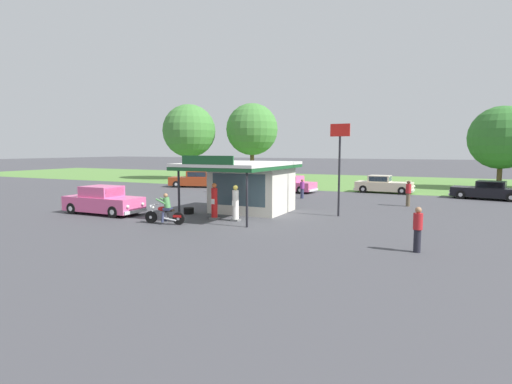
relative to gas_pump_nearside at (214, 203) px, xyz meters
name	(u,v)px	position (x,y,z in m)	size (l,w,h in m)	color
ground_plane	(245,224)	(2.19, -0.62, -0.90)	(300.00, 300.00, 0.00)	#424247
grass_verge_strip	(361,182)	(2.19, 29.38, -0.90)	(120.00, 24.00, 0.01)	#56843D
service_station_kiosk	(250,183)	(0.65, 3.05, 0.84)	(4.90, 7.25, 3.47)	beige
gas_pump_nearside	(214,203)	(0.00, 0.00, 0.00)	(0.44, 0.44, 1.97)	slate
gas_pump_offside	(236,205)	(1.30, 0.00, -0.04)	(0.44, 0.44, 1.90)	slate
motorcycle_with_rider	(165,211)	(-1.48, -2.36, -0.25)	(2.18, 0.72, 1.58)	black
featured_classic_sedan	(103,201)	(-6.88, -1.20, -0.16)	(4.97, 2.00, 1.64)	#E55993
parked_car_back_row_far_right	(488,191)	(14.12, 16.56, -0.26)	(5.27, 2.76, 1.40)	black
parked_car_back_row_left	(383,185)	(6.26, 18.05, -0.22)	(5.00, 2.10, 1.51)	beige
parked_car_back_row_far_left	(289,184)	(-1.44, 15.11, -0.23)	(5.07, 2.43, 1.45)	#E55993
parked_car_back_row_centre	(197,180)	(-11.52, 15.65, -0.17)	(5.72, 3.27, 1.62)	#993819
parked_car_second_row_spare	(266,179)	(-5.78, 19.81, -0.21)	(5.19, 2.80, 1.51)	#993819
bystander_admiring_sedan	(418,228)	(10.50, -3.02, -0.01)	(0.34, 0.34, 1.69)	black
bystander_leaning_by_kiosk	(221,182)	(-6.59, 12.06, 0.04)	(0.34, 0.34, 1.78)	brown
bystander_chatting_near_pumps	(302,188)	(1.20, 11.10, -0.13)	(0.34, 0.34, 1.49)	#2D3351
bystander_standing_back_lot	(408,192)	(9.03, 9.87, 0.03)	(0.38, 0.38, 1.73)	brown
tree_oak_distant_spare	(500,139)	(15.61, 25.97, 3.81)	(5.89, 5.89, 7.83)	brown
tree_oak_far_right	(252,131)	(-11.52, 28.42, 5.26)	(6.54, 6.54, 9.57)	brown
tree_oak_right	(189,132)	(-18.72, 24.90, 5.03)	(6.68, 6.68, 9.45)	brown
roadside_pole_sign	(340,154)	(5.84, 3.89, 2.61)	(1.10, 0.12, 5.20)	black
spare_tire_stack	(189,211)	(-2.33, 0.94, -0.72)	(0.60, 0.60, 0.36)	black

